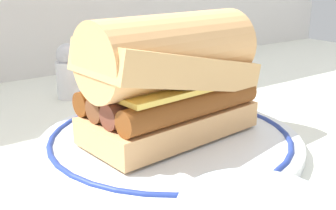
# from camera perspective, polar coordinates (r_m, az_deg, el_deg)

# --- Properties ---
(ground_plane) EXTENTS (1.50, 1.50, 0.00)m
(ground_plane) POSITION_cam_1_polar(r_m,az_deg,el_deg) (0.43, -0.99, -6.08)
(ground_plane) COLOR silver
(plate) EXTENTS (0.27, 0.27, 0.01)m
(plate) POSITION_cam_1_polar(r_m,az_deg,el_deg) (0.44, 0.00, -4.62)
(plate) COLOR white
(plate) RESTS_ON ground_plane
(sausage_sandwich) EXTENTS (0.18, 0.11, 0.12)m
(sausage_sandwich) POSITION_cam_1_polar(r_m,az_deg,el_deg) (0.42, 0.00, 3.98)
(sausage_sandwich) COLOR #E5A86A
(sausage_sandwich) RESTS_ON plate
(salt_shaker) EXTENTS (0.04, 0.04, 0.08)m
(salt_shaker) POSITION_cam_1_polar(r_m,az_deg,el_deg) (0.61, -13.22, 4.44)
(salt_shaker) COLOR white
(salt_shaker) RESTS_ON ground_plane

